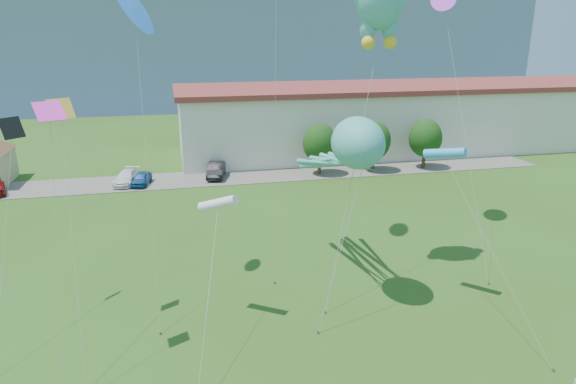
# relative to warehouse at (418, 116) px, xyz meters

# --- Properties ---
(parking_strip) EXTENTS (70.00, 6.00, 0.06)m
(parking_strip) POSITION_rel_warehouse_xyz_m (-26.00, -9.00, -4.09)
(parking_strip) COLOR #59544C
(parking_strip) RESTS_ON ground
(hill_ridge) EXTENTS (160.00, 50.00, 25.00)m
(hill_ridge) POSITION_rel_warehouse_xyz_m (-26.00, 76.00, 8.38)
(hill_ridge) COLOR slate
(hill_ridge) RESTS_ON ground
(warehouse) EXTENTS (61.00, 15.00, 8.20)m
(warehouse) POSITION_rel_warehouse_xyz_m (0.00, 0.00, 0.00)
(warehouse) COLOR beige
(warehouse) RESTS_ON ground
(tree_near) EXTENTS (3.60, 3.60, 5.47)m
(tree_near) POSITION_rel_warehouse_xyz_m (-16.00, -10.00, -0.74)
(tree_near) COLOR #3F2B19
(tree_near) RESTS_ON ground
(tree_mid) EXTENTS (3.60, 3.60, 5.47)m
(tree_mid) POSITION_rel_warehouse_xyz_m (-10.00, -10.00, -0.74)
(tree_mid) COLOR #3F2B19
(tree_mid) RESTS_ON ground
(tree_far) EXTENTS (3.60, 3.60, 5.47)m
(tree_far) POSITION_rel_warehouse_xyz_m (-4.00, -10.00, -0.74)
(tree_far) COLOR #3F2B19
(tree_far) RESTS_ON ground
(parked_car_white) EXTENTS (2.84, 4.76, 1.29)m
(parked_car_white) POSITION_rel_warehouse_xyz_m (-35.62, -9.21, -3.42)
(parked_car_white) COLOR white
(parked_car_white) RESTS_ON parking_strip
(parked_car_blue) EXTENTS (2.25, 3.88, 1.24)m
(parked_car_blue) POSITION_rel_warehouse_xyz_m (-34.19, -9.87, -3.44)
(parked_car_blue) COLOR navy
(parked_car_blue) RESTS_ON parking_strip
(parked_car_black) EXTENTS (2.46, 4.83, 1.52)m
(parked_car_black) POSITION_rel_warehouse_xyz_m (-26.75, -8.76, -3.31)
(parked_car_black) COLOR black
(parked_car_black) RESTS_ON parking_strip
(octopus_kite) EXTENTS (4.26, 10.52, 10.35)m
(octopus_kite) POSITION_rel_warehouse_xyz_m (-21.60, -34.37, 4.02)
(octopus_kite) COLOR teal
(octopus_kite) RESTS_ON ground
(small_kite_purple) EXTENTS (2.17, 11.25, 17.41)m
(small_kite_purple) POSITION_rel_warehouse_xyz_m (-11.82, -25.86, 12.18)
(small_kite_purple) COLOR #AE32C8
(small_kite_purple) RESTS_ON ground
(small_kite_black) EXTENTS (1.29, 7.25, 10.33)m
(small_kite_black) POSITION_rel_warehouse_xyz_m (-38.76, -33.38, 4.67)
(small_kite_black) COLOR black
(small_kite_black) RESTS_ON ground
(small_kite_white) EXTENTS (2.20, 9.01, 6.74)m
(small_kite_white) POSITION_rel_warehouse_xyz_m (-28.95, -36.14, 2.13)
(small_kite_white) COLOR white
(small_kite_white) RESTS_ON ground
(small_kite_cyan) EXTENTS (2.27, 8.69, 8.82)m
(small_kite_cyan) POSITION_rel_warehouse_xyz_m (-17.00, -36.65, 4.18)
(small_kite_cyan) COLOR #33A0E8
(small_kite_cyan) RESTS_ON ground
(small_kite_blue) EXTENTS (1.80, 7.37, 16.35)m
(small_kite_blue) POSITION_rel_warehouse_xyz_m (-32.44, -30.71, 11.18)
(small_kite_blue) COLOR blue
(small_kite_blue) RESTS_ON ground
(small_kite_pink) EXTENTS (1.29, 4.64, 11.84)m
(small_kite_pink) POSITION_rel_warehouse_xyz_m (-35.72, -38.45, 6.01)
(small_kite_pink) COLOR #FB37C5
(small_kite_pink) RESTS_ON ground
(small_kite_yellow) EXTENTS (1.47, 7.18, 11.45)m
(small_kite_yellow) POSITION_rel_warehouse_xyz_m (-35.86, -35.26, 5.63)
(small_kite_yellow) COLOR gold
(small_kite_yellow) RESTS_ON ground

